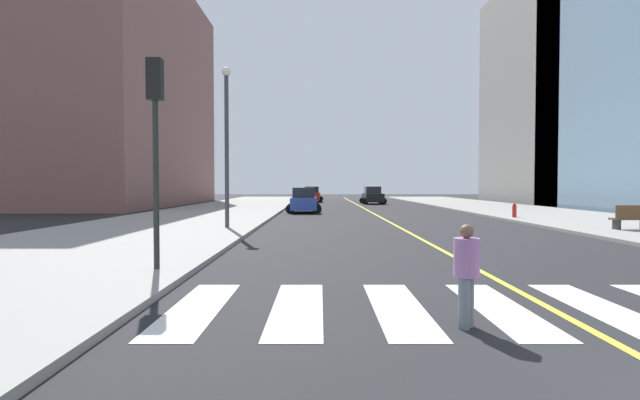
% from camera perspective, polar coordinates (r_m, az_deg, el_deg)
% --- Properties ---
extents(sidewalk_kerb_west, '(10.00, 120.00, 0.15)m').
position_cam_1_polar(sidewalk_kerb_west, '(26.12, -18.19, -2.99)').
color(sidewalk_kerb_west, gray).
rests_on(sidewalk_kerb_west, ground).
extents(crosswalk_paint, '(13.50, 4.00, 0.01)m').
position_cam_1_polar(crosswalk_paint, '(9.90, 24.87, -11.22)').
color(crosswalk_paint, silver).
rests_on(crosswalk_paint, ground).
extents(lane_divider_paint, '(0.16, 80.00, 0.01)m').
position_cam_1_polar(lane_divider_paint, '(44.98, 5.13, -1.03)').
color(lane_divider_paint, yellow).
rests_on(lane_divider_paint, ground).
extents(parking_garage_concrete, '(18.00, 24.00, 27.45)m').
position_cam_1_polar(parking_garage_concrete, '(68.95, 28.25, 11.19)').
color(parking_garage_concrete, gray).
rests_on(parking_garage_concrete, ground).
extents(low_rise_brick_west, '(16.00, 32.00, 24.31)m').
position_cam_1_polar(low_rise_brick_west, '(59.15, -23.37, 11.32)').
color(low_rise_brick_west, brown).
rests_on(low_rise_brick_west, ground).
extents(car_black_nearest, '(2.86, 4.52, 2.00)m').
position_cam_1_polar(car_black_nearest, '(56.84, 6.01, 0.49)').
color(car_black_nearest, black).
rests_on(car_black_nearest, ground).
extents(car_red_second, '(2.81, 4.46, 1.98)m').
position_cam_1_polar(car_red_second, '(62.48, -1.00, 0.60)').
color(car_red_second, red).
rests_on(car_red_second, ground).
extents(car_blue_third, '(2.82, 4.47, 1.98)m').
position_cam_1_polar(car_blue_third, '(38.84, -1.99, -0.11)').
color(car_blue_third, '#2D479E').
rests_on(car_blue_third, ground).
extents(traffic_light_far_corner, '(0.36, 0.41, 5.11)m').
position_cam_1_polar(traffic_light_far_corner, '(12.76, -18.56, 8.52)').
color(traffic_light_far_corner, black).
rests_on(traffic_light_far_corner, sidewalk_kerb_west).
extents(park_bench, '(1.84, 0.70, 1.12)m').
position_cam_1_polar(park_bench, '(26.79, 32.25, -1.74)').
color(park_bench, brown).
rests_on(park_bench, sidewalk_kerb_east).
extents(pedestrian_crossing, '(0.40, 0.40, 1.60)m').
position_cam_1_polar(pedestrian_crossing, '(7.98, 16.46, -7.85)').
color(pedestrian_crossing, slate).
rests_on(pedestrian_crossing, ground).
extents(fire_hydrant, '(0.26, 0.26, 0.89)m').
position_cam_1_polar(fire_hydrant, '(33.47, 21.44, -1.13)').
color(fire_hydrant, red).
rests_on(fire_hydrant, sidewalk_kerb_east).
extents(street_lamp, '(0.44, 0.44, 7.70)m').
position_cam_1_polar(street_lamp, '(24.32, -10.83, 7.56)').
color(street_lamp, '#38383D').
rests_on(street_lamp, sidewalk_kerb_west).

